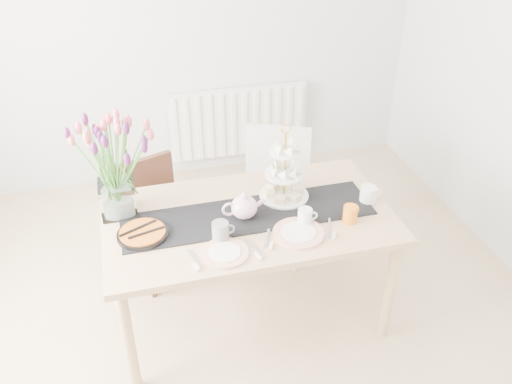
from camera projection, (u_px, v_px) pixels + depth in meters
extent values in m
plane|color=tan|center=(243.00, 367.00, 3.07)|extent=(4.50, 4.50, 0.00)
plane|color=silver|center=(172.00, 26.00, 4.18)|extent=(4.00, 0.00, 4.00)
cube|color=white|center=(238.00, 122.00, 4.70)|extent=(1.20, 0.08, 0.60)
cube|color=tan|center=(248.00, 218.00, 3.03)|extent=(1.60, 0.90, 0.04)
cylinder|color=tan|center=(129.00, 341.00, 2.77)|extent=(0.06, 0.06, 0.71)
cylinder|color=tan|center=(390.00, 290.00, 3.08)|extent=(0.06, 0.06, 0.71)
cylinder|color=tan|center=(121.00, 250.00, 3.38)|extent=(0.06, 0.06, 0.71)
cylinder|color=tan|center=(339.00, 215.00, 3.70)|extent=(0.06, 0.06, 0.71)
cube|color=#331A12|center=(161.00, 223.00, 3.53)|extent=(0.51, 0.51, 0.04)
cube|color=#331A12|center=(145.00, 184.00, 3.54)|extent=(0.39, 0.18, 0.38)
cylinder|color=#331A12|center=(151.00, 274.00, 3.44)|extent=(0.04, 0.04, 0.39)
cylinder|color=#331A12|center=(200.00, 253.00, 3.61)|extent=(0.04, 0.04, 0.39)
cylinder|color=#331A12|center=(128.00, 245.00, 3.69)|extent=(0.04, 0.04, 0.39)
cylinder|color=#331A12|center=(175.00, 226.00, 3.86)|extent=(0.04, 0.04, 0.39)
cube|color=silver|center=(274.00, 199.00, 3.68)|extent=(0.59, 0.59, 0.04)
cube|color=silver|center=(278.00, 154.00, 3.72)|extent=(0.42, 0.22, 0.42)
cylinder|color=silver|center=(243.00, 240.00, 3.69)|extent=(0.04, 0.04, 0.44)
cylinder|color=silver|center=(296.00, 245.00, 3.64)|extent=(0.04, 0.04, 0.44)
cylinder|color=silver|center=(252.00, 210.00, 3.98)|extent=(0.04, 0.04, 0.44)
cylinder|color=silver|center=(301.00, 214.00, 3.94)|extent=(0.04, 0.04, 0.44)
cube|color=black|center=(248.00, 215.00, 3.01)|extent=(1.40, 0.35, 0.01)
cube|color=silver|center=(118.00, 198.00, 2.99)|extent=(0.19, 0.19, 0.19)
cylinder|color=gold|center=(285.00, 166.00, 3.05)|extent=(0.01, 0.01, 0.42)
cylinder|color=white|center=(284.00, 195.00, 3.16)|extent=(0.29, 0.29, 0.01)
cylinder|color=white|center=(285.00, 174.00, 3.08)|extent=(0.23, 0.23, 0.01)
cylinder|color=white|center=(285.00, 151.00, 3.00)|extent=(0.18, 0.18, 0.01)
cylinder|color=white|center=(368.00, 194.00, 3.11)|extent=(0.11, 0.11, 0.10)
cylinder|color=black|center=(143.00, 234.00, 2.85)|extent=(0.27, 0.27, 0.02)
cylinder|color=orange|center=(142.00, 232.00, 2.84)|extent=(0.24, 0.24, 0.01)
cylinder|color=gray|center=(221.00, 231.00, 2.80)|extent=(0.10, 0.10, 0.11)
cylinder|color=white|center=(305.00, 217.00, 2.92)|extent=(0.09, 0.09, 0.09)
cylinder|color=orange|center=(350.00, 214.00, 2.94)|extent=(0.11, 0.11, 0.10)
cylinder|color=white|center=(225.00, 253.00, 2.73)|extent=(0.30, 0.30, 0.01)
cylinder|color=white|center=(298.00, 233.00, 2.87)|extent=(0.36, 0.36, 0.01)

